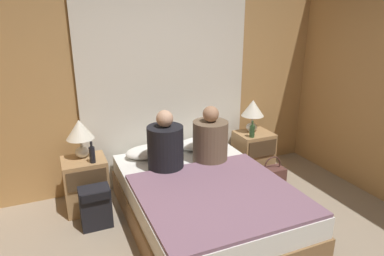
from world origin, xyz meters
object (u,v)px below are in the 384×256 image
nightstand_left (86,184)px  handbag_on_floor (272,177)px  beer_bottle_on_right_stand (252,131)px  nightstand_right (253,154)px  person_left_in_bed (165,146)px  person_right_in_bed (210,140)px  beer_bottle_on_left_stand (92,154)px  pillow_right (200,143)px  backpack_on_floor (95,205)px  lamp_right (253,110)px  bed (204,202)px  pillow_left (149,151)px  lamp_left (80,132)px

nightstand_left → handbag_on_floor: size_ratio=1.46×
nightstand_left → beer_bottle_on_right_stand: (1.96, -0.11, 0.36)m
nightstand_right → person_left_in_bed: person_left_in_bed is taller
handbag_on_floor → person_right_in_bed: bearing=176.0°
beer_bottle_on_left_stand → pillow_right: bearing=8.0°
nightstand_left → backpack_on_floor: (0.04, -0.38, -0.05)m
person_right_in_bed → handbag_on_floor: 0.99m
nightstand_right → backpack_on_floor: (-2.04, -0.38, -0.05)m
lamp_right → backpack_on_floor: 2.17m
bed → handbag_on_floor: 1.13m
bed → beer_bottle_on_left_stand: beer_bottle_on_left_stand is taller
nightstand_left → nightstand_right: 2.07m
nightstand_left → beer_bottle_on_left_stand: 0.40m
nightstand_right → beer_bottle_on_left_stand: 2.03m
beer_bottle_on_left_stand → backpack_on_floor: size_ratio=0.54×
bed → person_left_in_bed: person_left_in_bed is taller
pillow_left → person_right_in_bed: (0.58, -0.38, 0.19)m
person_left_in_bed → lamp_right: bearing=16.7°
bed → person_right_in_bed: 0.68m
lamp_left → pillow_right: (1.35, -0.00, -0.33)m
bed → backpack_on_floor: (-1.00, 0.35, 0.01)m
pillow_left → person_left_in_bed: size_ratio=0.85×
person_left_in_bed → beer_bottle_on_left_stand: person_left_in_bed is taller
bed → nightstand_right: nightstand_right is taller
lamp_right → pillow_left: 1.39m
lamp_left → person_left_in_bed: size_ratio=0.64×
person_left_in_bed → backpack_on_floor: bearing=-175.4°
nightstand_right → lamp_right: bearing=90.0°
lamp_right → pillow_left: (-1.35, -0.00, -0.33)m
lamp_right → backpack_on_floor: (-2.04, -0.45, -0.61)m
nightstand_right → lamp_left: (-2.07, 0.07, 0.56)m
pillow_left → person_left_in_bed: (0.07, -0.38, 0.20)m
lamp_right → person_left_in_bed: person_left_in_bed is taller
lamp_left → person_right_in_bed: (1.30, -0.39, -0.14)m
nightstand_right → pillow_right: size_ratio=1.05×
nightstand_left → nightstand_right: (2.07, 0.00, 0.00)m
pillow_left → pillow_right: (0.63, 0.00, 0.00)m
nightstand_right → backpack_on_floor: nightstand_right is taller
lamp_right → beer_bottle_on_left_stand: bearing=-174.8°
nightstand_right → beer_bottle_on_right_stand: size_ratio=2.77×
nightstand_right → lamp_right: lamp_right is taller
pillow_left → beer_bottle_on_left_stand: bearing=-164.4°
pillow_left → pillow_right: 0.63m
nightstand_right → handbag_on_floor: bearing=-85.4°
bed → pillow_right: (0.32, 0.79, 0.29)m
lamp_left → pillow_right: 1.39m
nightstand_right → backpack_on_floor: bearing=-169.5°
beer_bottle_on_right_stand → handbag_on_floor: (0.14, -0.26, -0.52)m
person_right_in_bed → beer_bottle_on_right_stand: person_right_in_bed is taller
person_left_in_bed → backpack_on_floor: (-0.75, -0.06, -0.48)m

